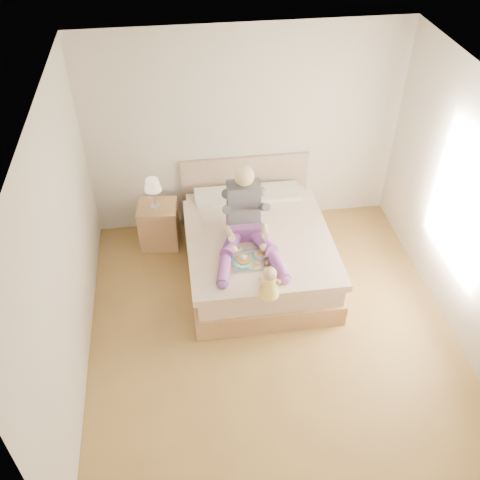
{
  "coord_description": "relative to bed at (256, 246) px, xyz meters",
  "views": [
    {
      "loc": [
        -0.89,
        -3.85,
        4.63
      ],
      "look_at": [
        -0.25,
        0.73,
        0.74
      ],
      "focal_mm": 40.0,
      "sensor_mm": 36.0,
      "label": 1
    }
  ],
  "objects": [
    {
      "name": "room",
      "position": [
        0.08,
        -1.08,
        1.19
      ],
      "size": [
        4.02,
        4.22,
        2.71
      ],
      "color": "brown",
      "rests_on": "ground"
    },
    {
      "name": "lamp",
      "position": [
        -1.2,
        0.59,
        0.61
      ],
      "size": [
        0.21,
        0.21,
        0.42
      ],
      "color": "#B9BBC0",
      "rests_on": "nightstand"
    },
    {
      "name": "nightstand",
      "position": [
        -1.18,
        0.63,
        -0.02
      ],
      "size": [
        0.53,
        0.48,
        0.6
      ],
      "rotation": [
        0.0,
        0.0,
        -0.1
      ],
      "color": "#976E46",
      "rests_on": "ground"
    },
    {
      "name": "bed",
      "position": [
        0.0,
        0.0,
        0.0
      ],
      "size": [
        1.7,
        2.18,
        1.0
      ],
      "color": "#976E46",
      "rests_on": "ground"
    },
    {
      "name": "baby",
      "position": [
        -0.05,
        -1.1,
        0.44
      ],
      "size": [
        0.24,
        0.33,
        0.37
      ],
      "rotation": [
        0.0,
        0.0,
        0.04
      ],
      "color": "#FFE050",
      "rests_on": "bed"
    },
    {
      "name": "adult",
      "position": [
        -0.17,
        -0.23,
        0.57
      ],
      "size": [
        0.79,
        1.12,
        0.94
      ],
      "rotation": [
        0.0,
        0.0,
        -0.03
      ],
      "color": "#6F3687",
      "rests_on": "bed"
    },
    {
      "name": "tray",
      "position": [
        -0.15,
        -0.57,
        0.32
      ],
      "size": [
        0.46,
        0.36,
        0.13
      ],
      "rotation": [
        0.0,
        0.0,
        0.02
      ],
      "color": "#B9BBC0",
      "rests_on": "bed"
    }
  ]
}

